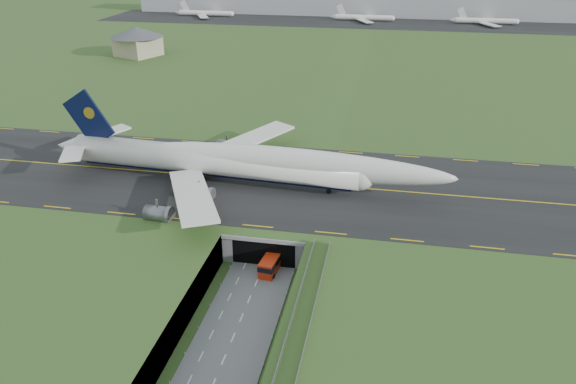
# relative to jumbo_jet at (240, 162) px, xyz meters

# --- Properties ---
(ground) EXTENTS (900.00, 900.00, 0.00)m
(ground) POSITION_rel_jumbo_jet_xyz_m (10.40, -30.28, -11.30)
(ground) COLOR #395321
(ground) RESTS_ON ground
(airfield_deck) EXTENTS (800.00, 800.00, 6.00)m
(airfield_deck) POSITION_rel_jumbo_jet_xyz_m (10.40, -30.28, -8.30)
(airfield_deck) COLOR gray
(airfield_deck) RESTS_ON ground
(trench_road) EXTENTS (12.00, 75.00, 0.20)m
(trench_road) POSITION_rel_jumbo_jet_xyz_m (10.40, -37.78, -11.20)
(trench_road) COLOR slate
(trench_road) RESTS_ON ground
(taxiway) EXTENTS (800.00, 44.00, 0.18)m
(taxiway) POSITION_rel_jumbo_jet_xyz_m (10.40, 2.72, -5.21)
(taxiway) COLOR black
(taxiway) RESTS_ON airfield_deck
(tunnel_portal) EXTENTS (17.00, 22.30, 6.00)m
(tunnel_portal) POSITION_rel_jumbo_jet_xyz_m (10.40, -13.57, -7.96)
(tunnel_portal) COLOR gray
(tunnel_portal) RESTS_ON ground
(guideway) EXTENTS (3.00, 53.00, 7.05)m
(guideway) POSITION_rel_jumbo_jet_xyz_m (21.40, -49.39, -5.97)
(guideway) COLOR #A8A8A3
(guideway) RESTS_ON ground
(jumbo_jet) EXTENTS (91.87, 59.46, 19.71)m
(jumbo_jet) POSITION_rel_jumbo_jet_xyz_m (0.00, 0.00, 0.00)
(jumbo_jet) COLOR white
(jumbo_jet) RESTS_ON ground
(shuttle_tram) EXTENTS (3.56, 7.59, 3.00)m
(shuttle_tram) POSITION_rel_jumbo_jet_xyz_m (12.12, -23.63, -9.65)
(shuttle_tram) COLOR red
(shuttle_tram) RESTS_ON ground
(service_building) EXTENTS (29.92, 29.92, 12.51)m
(service_building) POSITION_rel_jumbo_jet_xyz_m (-80.49, 124.03, 2.11)
(service_building) COLOR tan
(service_building) RESTS_ON ground
(cargo_terminal) EXTENTS (320.00, 67.00, 15.60)m
(cargo_terminal) POSITION_rel_jumbo_jet_xyz_m (10.31, 269.13, 2.66)
(cargo_terminal) COLOR #B2B2B2
(cargo_terminal) RESTS_ON ground
(distant_hills) EXTENTS (700.00, 91.00, 60.00)m
(distant_hills) POSITION_rel_jumbo_jet_xyz_m (74.78, 399.72, -15.30)
(distant_hills) COLOR slate
(distant_hills) RESTS_ON ground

